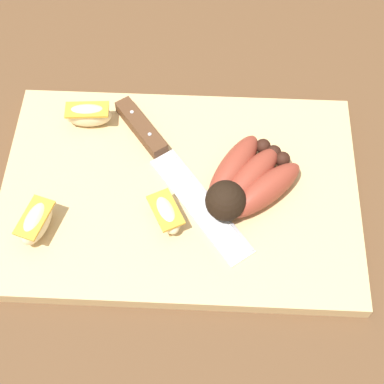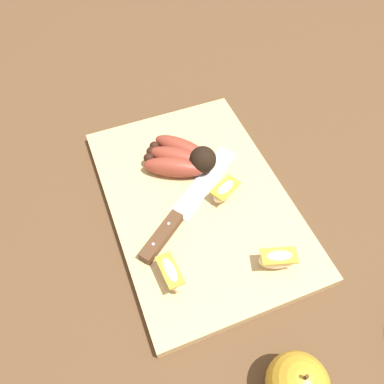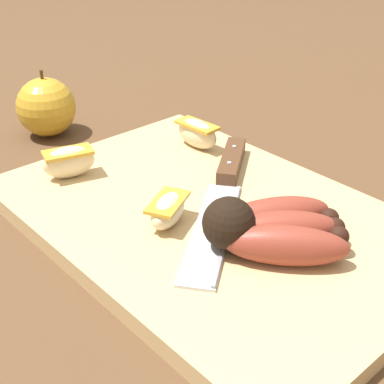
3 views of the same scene
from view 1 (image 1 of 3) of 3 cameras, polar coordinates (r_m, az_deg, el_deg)
name	(u,v)px [view 1 (image 1 of 3)]	position (r m, az deg, el deg)	size (l,w,h in m)	color
ground_plane	(170,187)	(0.76, -2.18, 0.50)	(6.00, 6.00, 0.00)	brown
cutting_board	(180,192)	(0.74, -1.23, -0.02)	(0.45, 0.31, 0.02)	tan
banana_bunch	(245,182)	(0.72, 5.28, 0.95)	(0.14, 0.14, 0.05)	black
chefs_knife	(161,153)	(0.76, -3.07, 3.88)	(0.19, 0.24, 0.02)	silver
apple_wedge_near	(167,213)	(0.70, -2.48, -2.13)	(0.05, 0.06, 0.03)	beige
apple_wedge_middle	(88,115)	(0.79, -10.20, 7.49)	(0.06, 0.03, 0.04)	beige
apple_wedge_far	(36,222)	(0.71, -15.09, -2.88)	(0.04, 0.07, 0.04)	beige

